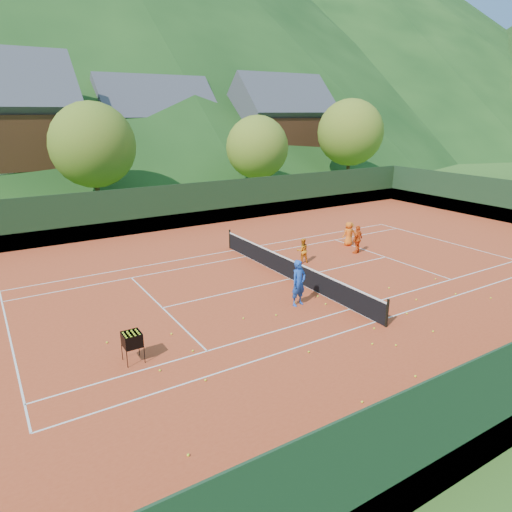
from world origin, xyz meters
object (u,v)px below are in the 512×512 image
chalet_mid (156,136)px  student_d (350,233)px  student_c (348,234)px  coach (299,283)px  student_b (358,239)px  ball_hopper (132,340)px  tennis_net (291,269)px  student_a (302,250)px  chalet_right (280,132)px

chalet_mid → student_d: bearing=-89.2°
student_c → coach: bearing=38.6°
student_b → ball_hopper: bearing=0.9°
tennis_net → ball_hopper: size_ratio=12.07×
student_b → student_c: (0.63, 1.41, -0.08)m
coach → student_a: bearing=42.3°
student_d → chalet_mid: chalet_mid is taller
student_a → ball_hopper: (-10.61, -5.11, 0.08)m
student_b → chalet_mid: size_ratio=0.13×
ball_hopper → chalet_right: bearing=49.4°
chalet_right → coach: bearing=-123.4°
student_c → tennis_net: 6.83m
ball_hopper → student_b: bearing=18.8°
ball_hopper → coach: bearing=6.5°
chalet_right → student_a: bearing=-122.5°
student_b → ball_hopper: size_ratio=1.58×
student_a → chalet_right: (18.05, 28.35, 4.57)m
coach → chalet_right: 39.35m
student_c → chalet_mid: (-0.23, 31.19, 4.26)m
chalet_right → student_b: bearing=-116.7°
student_c → ball_hopper: student_c is taller
student_a → student_d: bearing=-149.9°
coach → student_b: 8.20m
ball_hopper → chalet_right: 44.29m
student_a → student_b: 3.66m
coach → ball_hopper: size_ratio=1.92×
ball_hopper → student_a: bearing=25.7°
student_b → chalet_mid: 32.88m
coach → student_d: bearing=26.4°
student_b → student_c: 1.55m
student_a → student_d: 4.69m
student_d → tennis_net: bearing=38.7°
student_d → chalet_mid: bearing=-75.0°
student_c → chalet_mid: 31.49m
coach → tennis_net: 3.10m
student_d → ball_hopper: bearing=37.1°
coach → ball_hopper: coach is taller
student_b → student_d: 1.79m
coach → student_c: bearing=26.5°
student_a → chalet_mid: size_ratio=0.10×
tennis_net → chalet_right: (20.00, 30.00, 4.74)m
coach → student_a: coach is taller
coach → student_d: coach is taller
student_b → chalet_right: (14.41, 28.61, 4.45)m
ball_hopper → chalet_mid: size_ratio=0.08×
student_c → student_b: bearing=69.4°
student_b → chalet_right: 32.34m
student_b → tennis_net: (-5.59, -1.39, -0.29)m
student_a → student_c: bearing=-150.9°
student_d → student_a: bearing=30.2°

